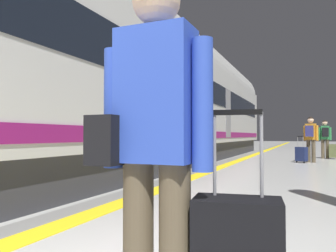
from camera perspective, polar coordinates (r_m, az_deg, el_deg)
safety_line_strip at (r=10.50m, az=9.13°, el=-6.94°), size 0.36×80.00×0.01m
tactile_edge_band at (r=10.57m, az=7.64°, el=-6.92°), size 0.52×80.00×0.01m
high_speed_train at (r=8.58m, az=-9.29°, el=8.63°), size 2.94×33.81×4.97m
traveller_foreground at (r=1.51m, az=-2.63°, el=-0.86°), size 0.55×0.29×1.72m
passenger_near at (r=13.06m, az=23.34°, el=-1.48°), size 0.50×0.39×1.66m
suitcase_near at (r=12.83m, az=21.98°, el=-4.49°), size 0.44×0.39×0.96m
passenger_mid at (r=15.57m, az=25.40°, el=-1.52°), size 0.51×0.33×1.63m
suitcase_mid at (r=15.40m, az=26.65°, el=-3.86°), size 0.40×0.26×0.62m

